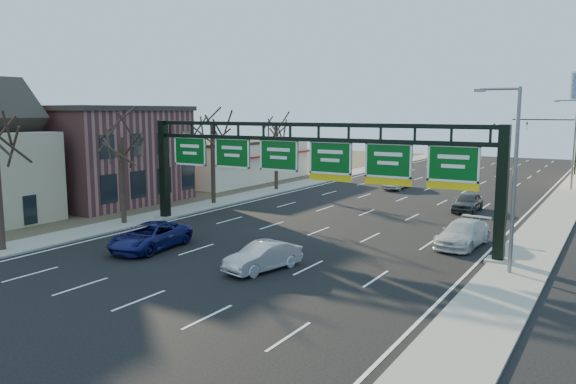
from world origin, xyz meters
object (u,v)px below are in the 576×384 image
Objects in this scene: car_silver_sedan at (263,257)px; car_white_wagon at (463,234)px; car_blue_suv at (150,236)px; sign_gantry at (306,164)px.

car_white_wagon is (7.25, 10.29, 0.05)m from car_silver_sedan.
car_white_wagon is at bearing 27.38° from car_blue_suv.
car_blue_suv is at bearing -141.94° from car_white_wagon.
car_blue_suv is at bearing -129.96° from sign_gantry.
car_white_wagon is (15.17, 10.05, -0.01)m from car_blue_suv.
sign_gantry is at bearing 116.91° from car_silver_sedan.
sign_gantry reaches higher than car_silver_sedan.
car_silver_sedan is at bearing -76.75° from sign_gantry.
sign_gantry is 10.20m from car_white_wagon.
sign_gantry is 8.71m from car_silver_sedan.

